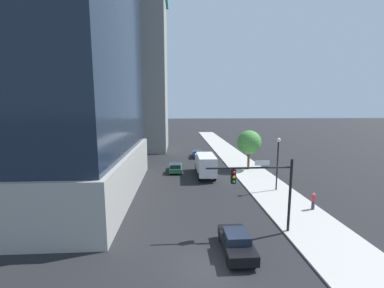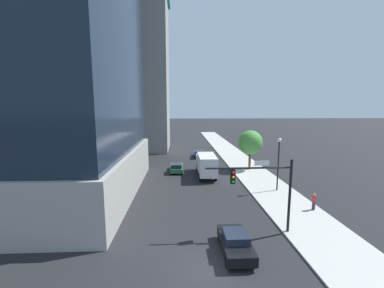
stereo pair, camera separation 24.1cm
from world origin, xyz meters
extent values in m
plane|color=black|center=(0.00, 0.00, 0.00)|extent=(400.00, 400.00, 0.00)
cube|color=#B2AFA8|center=(8.96, 20.00, 0.07)|extent=(5.37, 120.00, 0.15)
cube|color=#9E9B93|center=(-17.49, 13.09, 2.41)|extent=(21.99, 22.18, 4.81)
cube|color=gray|center=(-12.15, 43.03, 17.94)|extent=(15.93, 12.98, 35.88)
cube|color=red|center=(-7.38, 39.13, 22.76)|extent=(0.90, 0.90, 45.52)
cylinder|color=black|center=(6.68, 3.79, 2.97)|extent=(0.20, 0.20, 5.63)
cylinder|color=black|center=(3.48, 3.79, 5.16)|extent=(6.40, 0.14, 0.14)
cube|color=black|center=(2.32, 3.79, 4.54)|extent=(0.32, 0.36, 1.05)
sphere|color=red|center=(2.32, 3.60, 4.88)|extent=(0.22, 0.22, 0.22)
sphere|color=orange|center=(2.32, 3.60, 4.54)|extent=(0.22, 0.22, 0.22)
sphere|color=green|center=(2.32, 3.60, 4.20)|extent=(0.22, 0.22, 0.22)
cube|color=white|center=(4.44, 3.79, 5.51)|extent=(1.10, 0.04, 0.36)
cylinder|color=black|center=(9.53, 13.11, 2.96)|extent=(0.16, 0.16, 5.62)
sphere|color=silver|center=(9.53, 13.11, 5.95)|extent=(0.44, 0.44, 0.44)
cylinder|color=brown|center=(9.08, 22.85, 1.55)|extent=(0.36, 0.36, 2.80)
sphere|color=#478E3D|center=(9.08, 22.85, 4.31)|extent=(3.63, 3.63, 3.63)
cube|color=#233D9E|center=(2.08, 33.19, 0.59)|extent=(1.78, 4.63, 0.67)
cube|color=#19212D|center=(2.08, 32.23, 1.19)|extent=(1.50, 2.38, 0.53)
cylinder|color=black|center=(1.30, 34.77, 0.30)|extent=(0.22, 0.60, 0.60)
cylinder|color=black|center=(2.87, 34.77, 0.30)|extent=(0.22, 0.60, 0.60)
cylinder|color=black|center=(1.30, 31.62, 0.30)|extent=(0.22, 0.60, 0.60)
cylinder|color=black|center=(2.87, 31.62, 0.30)|extent=(0.22, 0.60, 0.60)
cube|color=black|center=(2.08, 1.43, 0.62)|extent=(1.82, 4.18, 0.66)
cube|color=#19212D|center=(2.08, 1.36, 1.21)|extent=(1.53, 1.77, 0.51)
cylinder|color=black|center=(1.28, 2.85, 0.34)|extent=(0.22, 0.68, 0.68)
cylinder|color=black|center=(2.88, 2.85, 0.34)|extent=(0.22, 0.68, 0.68)
cylinder|color=black|center=(1.28, 0.00, 0.34)|extent=(0.22, 0.68, 0.68)
cylinder|color=black|center=(2.88, 0.00, 0.34)|extent=(0.22, 0.68, 0.68)
cube|color=#1E6638|center=(-2.10, 22.57, 0.55)|extent=(1.82, 4.52, 0.60)
cube|color=#19212D|center=(-2.10, 21.58, 1.13)|extent=(1.53, 1.92, 0.56)
cylinder|color=black|center=(-2.90, 24.10, 0.30)|extent=(0.22, 0.60, 0.60)
cylinder|color=black|center=(-1.30, 24.10, 0.30)|extent=(0.22, 0.60, 0.60)
cylinder|color=black|center=(-2.90, 21.03, 0.30)|extent=(0.22, 0.60, 0.60)
cylinder|color=black|center=(-1.30, 21.03, 0.30)|extent=(0.22, 0.60, 0.60)
cube|color=silver|center=(2.08, 22.89, 1.57)|extent=(2.29, 2.14, 1.86)
cube|color=silver|center=(2.08, 18.99, 1.89)|extent=(2.29, 5.36, 2.50)
cylinder|color=black|center=(1.07, 22.89, 0.54)|extent=(0.30, 1.08, 1.08)
cylinder|color=black|center=(3.09, 22.89, 0.54)|extent=(0.30, 1.08, 1.08)
cylinder|color=black|center=(1.07, 17.65, 0.54)|extent=(0.30, 1.08, 1.08)
cylinder|color=black|center=(3.09, 17.65, 0.54)|extent=(0.30, 1.08, 1.08)
cylinder|color=#38334C|center=(10.80, 7.59, 0.54)|extent=(0.28, 0.28, 0.78)
cylinder|color=red|center=(10.80, 7.59, 1.23)|extent=(0.34, 0.34, 0.60)
sphere|color=tan|center=(10.80, 7.59, 1.63)|extent=(0.21, 0.21, 0.21)
camera|label=1|loc=(-1.74, -13.49, 9.56)|focal=22.98mm
camera|label=2|loc=(-1.50, -13.50, 9.56)|focal=22.98mm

